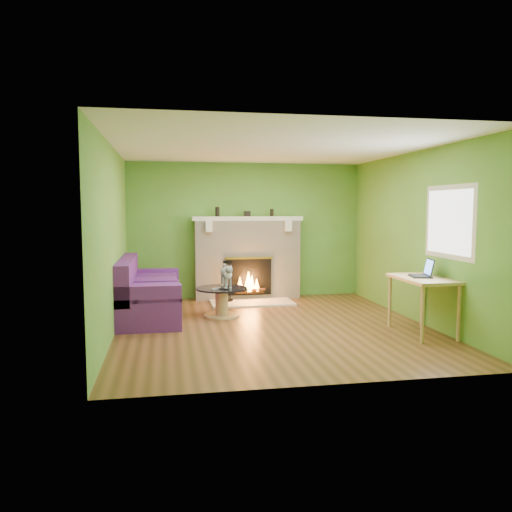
{
  "coord_description": "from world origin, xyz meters",
  "views": [
    {
      "loc": [
        -1.52,
        -7.07,
        1.74
      ],
      "look_at": [
        -0.18,
        0.4,
        1.01
      ],
      "focal_mm": 35.0,
      "sensor_mm": 36.0,
      "label": 1
    }
  ],
  "objects_px": {
    "cat": "(226,275)",
    "desk": "(423,284)",
    "coffee_table": "(222,300)",
    "sofa": "(146,295)"
  },
  "relations": [
    {
      "from": "cat",
      "to": "desk",
      "type": "bearing_deg",
      "value": -36.82
    },
    {
      "from": "desk",
      "to": "coffee_table",
      "type": "bearing_deg",
      "value": 148.71
    },
    {
      "from": "cat",
      "to": "sofa",
      "type": "bearing_deg",
      "value": 171.94
    },
    {
      "from": "sofa",
      "to": "desk",
      "type": "relative_size",
      "value": 1.99
    },
    {
      "from": "sofa",
      "to": "cat",
      "type": "height_order",
      "value": "sofa"
    },
    {
      "from": "sofa",
      "to": "cat",
      "type": "distance_m",
      "value": 1.31
    },
    {
      "from": "coffee_table",
      "to": "cat",
      "type": "height_order",
      "value": "cat"
    },
    {
      "from": "coffee_table",
      "to": "cat",
      "type": "xyz_separation_m",
      "value": [
        0.08,
        0.05,
        0.39
      ]
    },
    {
      "from": "sofa",
      "to": "coffee_table",
      "type": "bearing_deg",
      "value": -6.79
    },
    {
      "from": "sofa",
      "to": "coffee_table",
      "type": "relative_size",
      "value": 2.57
    }
  ]
}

